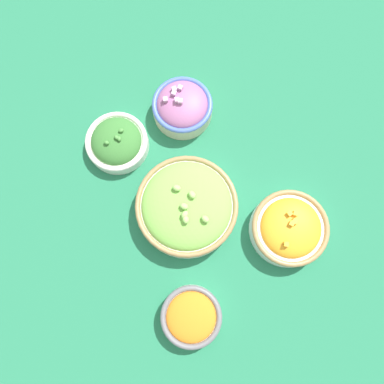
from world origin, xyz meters
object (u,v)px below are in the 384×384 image
object	(u,v)px
bowl_red_onion	(182,107)
bowl_lettuce	(187,206)
bowl_broccoli	(117,142)
bowl_squash	(289,228)
bowl_carrots	(191,316)

from	to	relation	value
bowl_red_onion	bowl_lettuce	bearing A→B (deg)	-33.10
bowl_broccoli	bowl_lettuce	world-z (taller)	bowl_lettuce
bowl_squash	bowl_carrots	xyz separation A→B (m)	(0.02, -0.29, -0.01)
bowl_lettuce	bowl_carrots	distance (m)	0.24
bowl_lettuce	bowl_carrots	bearing A→B (deg)	-33.34
bowl_broccoli	bowl_squash	size ratio (longest dim) A/B	0.86
bowl_red_onion	bowl_squash	bearing A→B (deg)	3.76
bowl_squash	bowl_lettuce	bearing A→B (deg)	-137.81
bowl_lettuce	bowl_carrots	world-z (taller)	bowl_lettuce
bowl_lettuce	bowl_red_onion	bearing A→B (deg)	146.90
bowl_lettuce	bowl_red_onion	world-z (taller)	bowl_lettuce
bowl_lettuce	bowl_squash	xyz separation A→B (m)	(0.17, 0.16, -0.01)
bowl_lettuce	bowl_squash	size ratio (longest dim) A/B	1.34
bowl_broccoli	bowl_carrots	bearing A→B (deg)	-11.65
bowl_squash	bowl_carrots	world-z (taller)	bowl_squash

